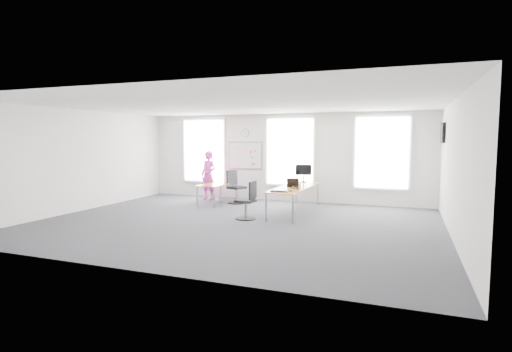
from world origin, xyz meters
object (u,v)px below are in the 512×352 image
at_px(monitor, 303,172).
at_px(keyboard, 279,191).
at_px(desk_right, 295,188).
at_px(chair_right, 248,203).
at_px(chair_left, 235,189).
at_px(desk_left, 218,185).
at_px(person, 208,175).
at_px(headphones, 295,188).

bearing_deg(monitor, keyboard, -105.32).
distance_m(desk_right, monitor, 1.25).
bearing_deg(keyboard, chair_right, -177.64).
relative_size(desk_right, keyboard, 6.94).
distance_m(chair_left, monitor, 2.36).
bearing_deg(desk_right, chair_left, 157.06).
bearing_deg(keyboard, desk_right, 82.36).
relative_size(desk_right, chair_right, 3.08).
relative_size(desk_left, person, 1.06).
distance_m(desk_left, chair_right, 2.91).
bearing_deg(chair_right, keyboard, 98.05).
height_order(person, monitor, person).
bearing_deg(person, monitor, 12.79).
xyz_separation_m(person, monitor, (3.45, -0.13, 0.24)).
distance_m(chair_left, headphones, 2.96).
xyz_separation_m(keyboard, monitor, (0.02, 2.49, 0.33)).
relative_size(desk_left, keyboard, 4.03).
height_order(chair_right, person, person).
bearing_deg(monitor, chair_right, -123.22).
height_order(keyboard, monitor, monitor).
bearing_deg(desk_left, headphones, -24.30).
xyz_separation_m(desk_left, monitor, (2.81, 0.43, 0.49)).
relative_size(desk_right, headphones, 19.18).
distance_m(desk_left, monitor, 2.89).
height_order(desk_right, person, person).
distance_m(desk_left, headphones, 3.33).
relative_size(chair_right, monitor, 1.81).
xyz_separation_m(chair_right, headphones, (1.08, 0.79, 0.36)).
distance_m(chair_right, headphones, 1.39).
distance_m(desk_right, person, 3.74).
distance_m(chair_right, keyboard, 0.91).
bearing_deg(desk_right, headphones, -74.49).
relative_size(desk_left, monitor, 3.24).
bearing_deg(person, headphones, -12.78).
bearing_deg(person, keyboard, -22.46).
relative_size(keyboard, headphones, 2.77).
distance_m(desk_right, keyboard, 1.30).
relative_size(chair_left, monitor, 1.94).
distance_m(headphones, monitor, 1.83).
bearing_deg(chair_right, headphones, 127.47).
bearing_deg(keyboard, headphones, 66.34).
distance_m(chair_left, keyboard, 3.21).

